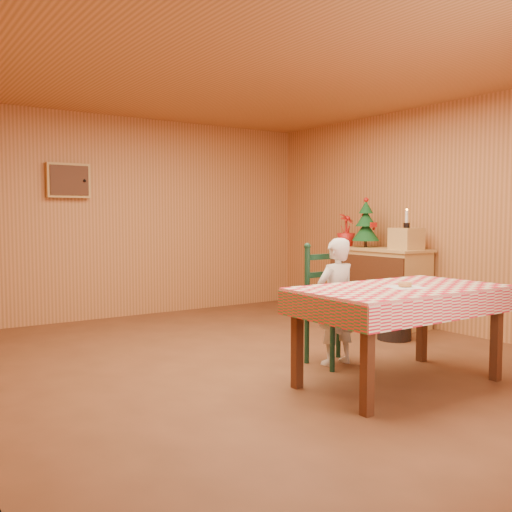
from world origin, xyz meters
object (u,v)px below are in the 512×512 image
at_px(seated_child, 336,301).
at_px(christmas_tree, 366,225).
at_px(ladder_chair, 332,307).
at_px(shelf_unit, 379,286).
at_px(dining_table, 400,297).
at_px(crate, 406,239).
at_px(storage_bin, 394,323).

xyz_separation_m(seated_child, christmas_tree, (1.74, 1.37, 0.65)).
distance_m(ladder_chair, shelf_unit, 2.03).
height_order(dining_table, seated_child, seated_child).
bearing_deg(crate, shelf_unit, 91.23).
xyz_separation_m(ladder_chair, christmas_tree, (1.74, 1.32, 0.71)).
relative_size(ladder_chair, shelf_unit, 0.87).
bearing_deg(dining_table, crate, 39.90).
distance_m(dining_table, crate, 2.29).
bearing_deg(shelf_unit, storage_bin, -125.97).
xyz_separation_m(seated_child, shelf_unit, (1.73, 1.12, -0.10)).
height_order(seated_child, crate, crate).
xyz_separation_m(shelf_unit, storage_bin, (-0.52, -0.72, -0.29)).
distance_m(dining_table, shelf_unit, 2.54).
bearing_deg(shelf_unit, dining_table, -133.02).
xyz_separation_m(ladder_chair, crate, (1.74, 0.67, 0.55)).
xyz_separation_m(dining_table, storage_bin, (1.21, 1.13, -0.51)).
bearing_deg(crate, storage_bin, -148.97).
bearing_deg(ladder_chair, crate, 20.96).
bearing_deg(shelf_unit, ladder_chair, -148.35).
xyz_separation_m(ladder_chair, storage_bin, (1.21, 0.35, -0.32)).
bearing_deg(ladder_chair, shelf_unit, 31.65).
height_order(seated_child, christmas_tree, christmas_tree).
bearing_deg(christmas_tree, seated_child, -141.70).
height_order(shelf_unit, crate, crate).
xyz_separation_m(ladder_chair, shelf_unit, (1.73, 1.07, -0.04)).
bearing_deg(storage_bin, seated_child, -161.52).
distance_m(seated_child, crate, 1.95).
relative_size(dining_table, storage_bin, 4.62).
distance_m(seated_child, storage_bin, 1.33).
xyz_separation_m(shelf_unit, crate, (0.01, -0.40, 0.59)).
relative_size(ladder_chair, seated_child, 0.96).
xyz_separation_m(shelf_unit, christmas_tree, (0.01, 0.25, 0.74)).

